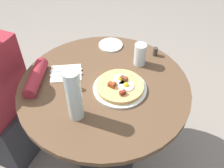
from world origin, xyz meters
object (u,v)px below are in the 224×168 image
fork (66,74)px  pepper_shaker (155,52)px  salt_shaker (74,84)px  breakfast_pizza (120,85)px  water_glass (140,54)px  water_bottle (74,95)px  pizza_plate (120,88)px  knife (66,70)px  person_seated (0,105)px  dining_table (105,105)px  bread_plate (111,45)px

fork → pepper_shaker: bearing=13.5°
fork → salt_shaker: bearing=-66.2°
pepper_shaker → salt_shaker: bearing=-35.5°
breakfast_pizza → salt_shaker: (0.09, -0.23, 0.00)m
water_glass → water_bottle: 0.51m
pizza_plate → knife: (-0.02, -0.33, 0.00)m
person_seated → knife: size_ratio=6.31×
dining_table → water_bottle: 0.39m
water_glass → fork: bearing=-53.4°
breakfast_pizza → water_bottle: (0.24, -0.13, 0.11)m
person_seated → salt_shaker: 0.55m
water_bottle → water_glass: bearing=162.5°
fork → salt_shaker: 0.12m
water_glass → water_bottle: (0.48, -0.15, 0.07)m
bread_plate → water_glass: (0.10, 0.22, 0.06)m
dining_table → person_seated: 0.64m
fork → water_bottle: water_bottle is taller
person_seated → salt_shaker: size_ratio=19.69×
pizza_plate → dining_table: bearing=-88.8°
water_glass → dining_table: bearing=-26.0°
pizza_plate → pepper_shaker: size_ratio=5.26×
person_seated → breakfast_pizza: person_seated is taller
person_seated → water_glass: 0.90m
pizza_plate → water_bottle: (0.24, -0.13, 0.13)m
water_glass → knife: bearing=-58.2°
fork → pizza_plate: bearing=-25.9°
knife → water_glass: bearing=3.0°
dining_table → breakfast_pizza: 0.22m
breakfast_pizza → water_glass: 0.24m
dining_table → knife: bearing=-94.1°
pizza_plate → water_bottle: bearing=-27.2°
breakfast_pizza → bread_plate: bearing=-149.7°
water_bottle → person_seated: bearing=-93.1°
water_bottle → pepper_shaker: water_bottle is taller
dining_table → salt_shaker: 0.25m
pizza_plate → pepper_shaker: 0.37m
breakfast_pizza → pepper_shaker: 0.36m
dining_table → water_bottle: size_ratio=3.36×
pizza_plate → water_glass: water_glass is taller
dining_table → knife: knife is taller
knife → water_bottle: water_bottle is taller
dining_table → pepper_shaker: (-0.36, 0.18, 0.20)m
breakfast_pizza → water_bottle: bearing=-27.3°
pizza_plate → fork: (0.02, -0.32, 0.00)m
breakfast_pizza → fork: breakfast_pizza is taller
water_glass → pepper_shaker: water_glass is taller
fork → pepper_shaker: pepper_shaker is taller
breakfast_pizza → knife: 0.34m
pepper_shaker → water_glass: bearing=-29.0°
bread_plate → fork: size_ratio=0.84×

